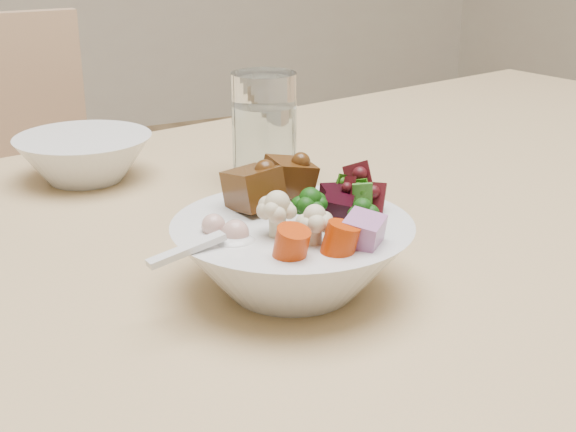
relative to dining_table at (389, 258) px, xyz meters
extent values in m
cube|color=tan|center=(0.00, 0.00, 0.05)|extent=(1.57, 1.06, 0.04)
cylinder|color=tan|center=(0.58, 0.45, -0.29)|extent=(0.05, 0.05, 0.64)
cube|color=tan|center=(-0.35, 0.51, -0.20)|extent=(0.38, 0.38, 0.04)
cylinder|color=tan|center=(-0.19, 0.68, -0.41)|extent=(0.03, 0.03, 0.38)
sphere|color=black|center=(-0.19, -0.16, 0.14)|extent=(0.03, 0.03, 0.03)
sphere|color=beige|center=(-0.22, -0.16, 0.14)|extent=(0.03, 0.03, 0.03)
cube|color=black|center=(-0.15, -0.13, 0.13)|extent=(0.03, 0.03, 0.02)
cube|color=#9B5D95|center=(-0.17, -0.21, 0.13)|extent=(0.04, 0.04, 0.03)
cylinder|color=#B63E04|center=(-0.23, -0.20, 0.13)|extent=(0.03, 0.03, 0.03)
sphere|color=#CD9B8F|center=(-0.25, -0.15, 0.13)|extent=(0.02, 0.02, 0.02)
ellipsoid|color=silver|center=(-0.25, -0.16, 0.12)|extent=(0.03, 0.03, 0.01)
cube|color=silver|center=(-0.29, -0.16, 0.13)|extent=(0.06, 0.02, 0.01)
cylinder|color=white|center=(-0.09, 0.12, 0.13)|extent=(0.07, 0.07, 0.12)
cylinder|color=silver|center=(-0.09, 0.12, 0.12)|extent=(0.06, 0.06, 0.08)
camera|label=1|loc=(-0.47, -0.66, 0.35)|focal=50.00mm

